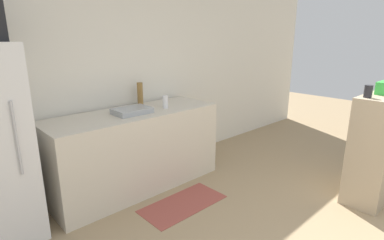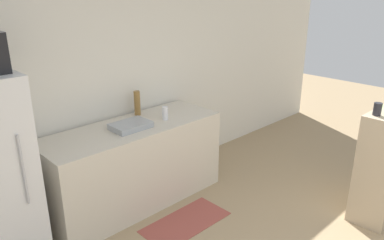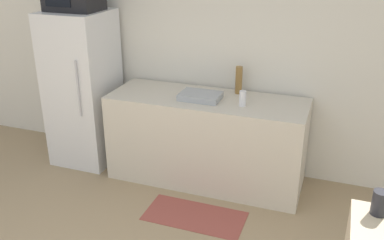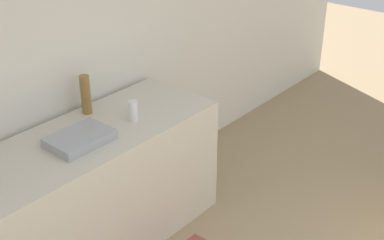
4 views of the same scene
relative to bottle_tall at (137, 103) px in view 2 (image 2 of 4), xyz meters
name	(u,v)px [view 2 (image 2 of 4)]	position (x,y,z in m)	size (l,w,h in m)	color
wall_back	(109,79)	(-0.23, 0.16, 0.28)	(8.00, 0.06, 2.60)	silver
counter	(134,165)	(-0.25, -0.24, -0.58)	(1.93, 0.69, 0.89)	beige
sink_basin	(131,126)	(-0.30, -0.29, -0.11)	(0.39, 0.27, 0.06)	#9EA3A8
bottle_tall	(137,103)	(0.00, 0.00, 0.00)	(0.07, 0.07, 0.27)	olive
bottle_short	(165,113)	(0.12, -0.33, -0.07)	(0.06, 0.06, 0.14)	silver
jar	(377,109)	(1.18, -2.09, 0.16)	(0.07, 0.07, 0.12)	#232328
kitchen_rug	(186,222)	(-0.13, -0.92, -1.02)	(0.90, 0.43, 0.01)	#99473D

